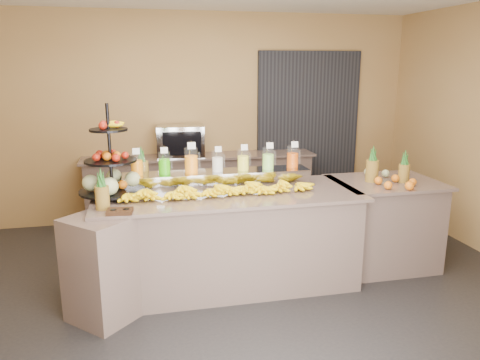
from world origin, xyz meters
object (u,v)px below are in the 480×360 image
object	(u,v)px
condiment_caddy	(120,211)
banana_heap	(217,188)
fruit_stand	(116,173)
oven_warmer	(180,141)
pitcher_tray	(218,179)
right_fruit_pile	(391,177)

from	to	relation	value
condiment_caddy	banana_heap	bearing A→B (deg)	23.20
fruit_stand	condiment_caddy	world-z (taller)	fruit_stand
fruit_stand	oven_warmer	xyz separation A→B (m)	(0.76, 1.81, -0.01)
pitcher_tray	oven_warmer	bearing A→B (deg)	97.10
right_fruit_pile	oven_warmer	world-z (taller)	oven_warmer
pitcher_tray	right_fruit_pile	xyz separation A→B (m)	(1.72, -0.31, -0.00)
condiment_caddy	right_fruit_pile	bearing A→B (deg)	8.46
banana_heap	oven_warmer	distance (m)	2.01
banana_heap	fruit_stand	distance (m)	0.94
fruit_stand	right_fruit_pile	world-z (taller)	fruit_stand
oven_warmer	condiment_caddy	bearing A→B (deg)	-103.34
condiment_caddy	right_fruit_pile	distance (m)	2.69
banana_heap	right_fruit_pile	size ratio (longest dim) A/B	4.28
banana_heap	right_fruit_pile	bearing A→B (deg)	0.68
pitcher_tray	fruit_stand	bearing A→B (deg)	-171.70
condiment_caddy	right_fruit_pile	world-z (taller)	right_fruit_pile
pitcher_tray	right_fruit_pile	bearing A→B (deg)	-10.14
fruit_stand	oven_warmer	size ratio (longest dim) A/B	1.39
pitcher_tray	banana_heap	world-z (taller)	banana_heap
right_fruit_pile	banana_heap	bearing A→B (deg)	-179.32
banana_heap	condiment_caddy	xyz separation A→B (m)	(-0.87, -0.37, -0.05)
fruit_stand	right_fruit_pile	bearing A→B (deg)	6.83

